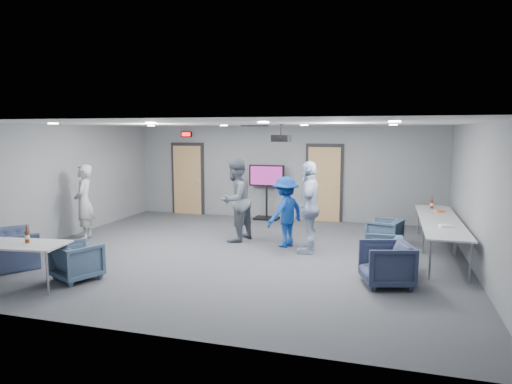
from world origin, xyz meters
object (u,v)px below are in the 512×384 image
(table_right_b, at_px, (445,231))
(bottle_front, at_px, (27,237))
(table_right_a, at_px, (436,214))
(person_b, at_px, (235,200))
(chair_front_b, at_px, (8,249))
(bottle_right, at_px, (432,204))
(projector, at_px, (281,138))
(chair_front_a, at_px, (78,261))
(person_d, at_px, (285,212))
(person_c, at_px, (309,207))
(table_front_left, at_px, (12,246))
(person_a, at_px, (84,202))
(tv_stand, at_px, (267,189))
(chair_right_b, at_px, (383,254))
(chair_right_c, at_px, (386,264))

(table_right_b, distance_m, bottle_front, 7.37)
(table_right_a, height_order, bottle_front, bottle_front)
(person_b, relative_size, chair_front_b, 1.83)
(bottle_right, bearing_deg, table_right_a, -83.83)
(projector, bearing_deg, chair_front_a, -133.90)
(person_b, relative_size, person_d, 1.24)
(person_d, xyz_separation_m, bottle_right, (3.16, 1.69, 0.05))
(person_c, xyz_separation_m, table_front_left, (-4.31, -3.50, -0.28))
(person_a, xyz_separation_m, person_c, (5.27, 0.35, 0.08))
(table_front_left, distance_m, tv_stand, 7.20)
(chair_front_b, bearing_deg, table_right_a, -115.28)
(chair_front_b, bearing_deg, person_c, -116.57)
(bottle_front, bearing_deg, person_b, 60.10)
(chair_front_b, bearing_deg, bottle_right, -112.54)
(person_c, distance_m, chair_front_b, 5.91)
(chair_right_b, xyz_separation_m, table_front_left, (-5.84, -2.60, 0.37))
(person_c, distance_m, chair_right_c, 2.43)
(table_right_b, bearing_deg, projector, 86.45)
(person_c, xyz_separation_m, chair_right_b, (1.53, -0.90, -0.65))
(person_c, bearing_deg, person_b, -108.47)
(person_b, height_order, person_d, person_b)
(chair_front_a, bearing_deg, table_front_left, 61.96)
(person_d, bearing_deg, person_a, -51.21)
(bottle_front, bearing_deg, chair_right_b, 24.15)
(bottle_front, relative_size, tv_stand, 0.18)
(table_right_a, distance_m, tv_stand, 4.74)
(projector, bearing_deg, chair_right_c, -33.22)
(table_right_a, bearing_deg, table_front_left, 126.11)
(person_d, bearing_deg, tv_stand, -126.99)
(person_b, height_order, projector, projector)
(person_a, height_order, person_b, person_b)
(person_a, bearing_deg, bottle_front, -2.30)
(chair_front_a, bearing_deg, person_c, -116.13)
(chair_right_b, bearing_deg, table_right_a, 155.79)
(person_d, xyz_separation_m, chair_right_b, (2.11, -1.24, -0.46))
(chair_right_b, bearing_deg, chair_right_c, 4.17)
(table_front_left, relative_size, bottle_right, 6.68)
(person_b, height_order, person_c, person_c)
(chair_right_c, relative_size, chair_front_a, 1.12)
(chair_front_b, xyz_separation_m, bottle_front, (1.17, -0.75, 0.49))
(person_c, height_order, table_right_b, person_c)
(person_c, bearing_deg, person_d, -122.62)
(chair_right_c, distance_m, projector, 3.38)
(table_right_a, xyz_separation_m, tv_stand, (-4.43, 1.69, 0.21))
(person_d, distance_m, projector, 1.69)
(table_right_a, relative_size, tv_stand, 1.19)
(person_a, xyz_separation_m, table_right_b, (7.90, 0.02, -0.20))
(chair_right_b, xyz_separation_m, table_right_a, (1.10, 2.47, 0.37))
(bottle_front, bearing_deg, projector, 43.21)
(table_front_left, bearing_deg, person_b, 51.08)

